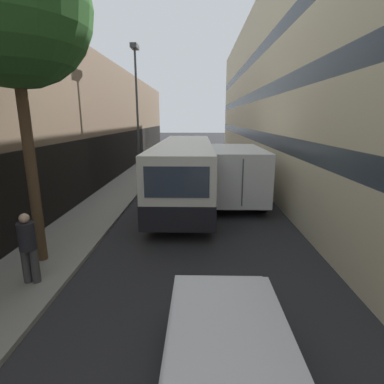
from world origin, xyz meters
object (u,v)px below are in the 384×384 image
Objects in this scene: panel_van at (187,153)px; pedestrian at (28,246)px; bus at (185,170)px; car_hatchback at (228,371)px; street_tree_left at (10,7)px; box_truck at (233,170)px; street_lamp at (137,93)px.

panel_van is 19.75m from pedestrian.
bus is 2.70× the size of panel_van.
pedestrian is (-4.43, 3.14, 0.35)m from car_hatchback.
panel_van reaches higher than pedestrian.
street_tree_left is at bearing 107.37° from pedestrian.
street_lamp reaches higher than box_truck.
street_tree_left reaches higher than bus.
panel_van is (-1.43, 22.66, 0.40)m from car_hatchback.
bus reaches higher than pedestrian.
box_truck is 0.91× the size of street_lamp.
panel_van is 0.53× the size of street_lamp.
box_truck is 10.74m from street_tree_left.
pedestrian is 5.59m from street_tree_left.
box_truck is (2.39, 0.40, -0.06)m from bus.
street_tree_left is (-0.38, 1.21, 5.44)m from pedestrian.
box_truck is 11.38m from panel_van.
car_hatchback is at bearing -42.14° from street_tree_left.
street_tree_left is (-3.38, -18.31, 5.39)m from panel_van.
box_truck is at bearing -76.08° from panel_van.
street_tree_left reaches higher than street_lamp.
street_lamp reaches higher than bus.
pedestrian is at bearing 144.67° from car_hatchback.
street_lamp is (-3.89, 14.06, 4.68)m from car_hatchback.
street_tree_left is at bearing -118.44° from bus.
street_lamp reaches higher than pedestrian.
bus is 8.75m from pedestrian.
bus is 9.25m from street_tree_left.
street_lamp reaches higher than car_hatchback.
panel_van is at bearing 74.00° from street_lamp.
box_truck is at bearing 83.58° from car_hatchback.
box_truck reaches higher than pedestrian.
street_lamp is (0.53, 10.92, 4.33)m from pedestrian.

